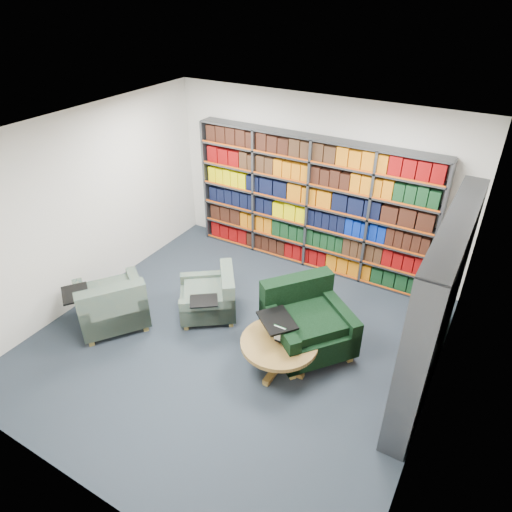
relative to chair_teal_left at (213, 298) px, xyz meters
The scene contains 7 objects.
room_shell 1.31m from the chair_teal_left, 31.47° to the right, with size 5.02×5.02×2.82m.
bookshelf_back 2.22m from the chair_teal_left, 73.41° to the left, with size 4.00×0.28×2.20m.
bookshelf_right 3.05m from the chair_teal_left, ahead, with size 0.28×2.50×2.20m.
chair_teal_left is the anchor object (origin of this frame).
chair_green_right 1.43m from the chair_teal_left, ahead, with size 1.39×1.40×0.90m.
chair_teal_front 1.40m from the chair_teal_left, 138.68° to the right, with size 1.25×1.25×0.82m.
coffee_table 1.44m from the chair_teal_left, 20.28° to the right, with size 0.96×0.96×0.67m.
Camera 1 is at (2.61, -3.91, 4.28)m, focal length 32.00 mm.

